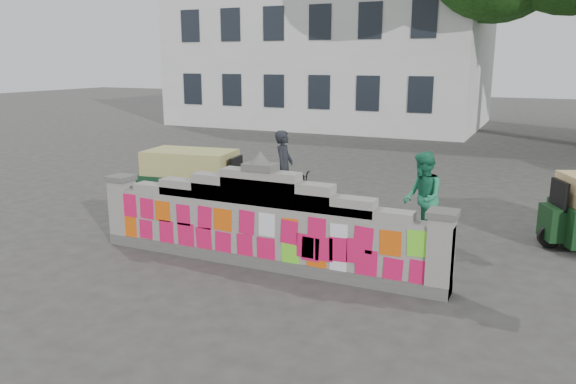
# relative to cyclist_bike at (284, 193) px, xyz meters

# --- Properties ---
(ground) EXTENTS (100.00, 100.00, 0.00)m
(ground) POSITION_rel_cyclist_bike_xyz_m (1.07, -3.16, -0.50)
(ground) COLOR #383533
(ground) RESTS_ON ground
(parapet_wall) EXTENTS (6.48, 0.44, 2.01)m
(parapet_wall) POSITION_rel_cyclist_bike_xyz_m (1.07, -3.16, 0.25)
(parapet_wall) COLOR #4C4C49
(parapet_wall) RESTS_ON ground
(building) EXTENTS (16.00, 10.00, 8.90)m
(building) POSITION_rel_cyclist_bike_xyz_m (-5.93, 18.83, 3.51)
(building) COLOR silver
(building) RESTS_ON ground
(cyclist_bike) EXTENTS (1.98, 0.94, 1.00)m
(cyclist_bike) POSITION_rel_cyclist_bike_xyz_m (0.00, 0.00, 0.00)
(cyclist_bike) COLOR black
(cyclist_bike) RESTS_ON ground
(cyclist_rider) EXTENTS (0.49, 0.67, 1.70)m
(cyclist_rider) POSITION_rel_cyclist_bike_xyz_m (0.00, 0.00, 0.35)
(cyclist_rider) COLOR black
(cyclist_rider) RESTS_ON ground
(pedestrian) EXTENTS (0.97, 1.07, 1.79)m
(pedestrian) POSITION_rel_cyclist_bike_xyz_m (3.29, -0.73, 0.40)
(pedestrian) COLOR #24855C
(pedestrian) RESTS_ON ground
(rickshaw_left) EXTENTS (2.65, 1.48, 1.43)m
(rickshaw_left) POSITION_rel_cyclist_bike_xyz_m (-2.09, -0.56, 0.24)
(rickshaw_left) COLOR #11331C
(rickshaw_left) RESTS_ON ground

